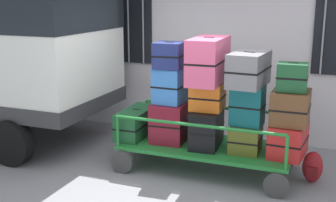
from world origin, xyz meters
TOP-DOWN VIEW (x-y plane):
  - ground_plane at (0.00, 0.00)m, footprint 40.00×40.00m
  - luggage_cart at (0.34, 0.51)m, footprint 2.50×1.19m
  - cart_railing at (0.34, 0.51)m, footprint 2.40×1.05m
  - suitcase_left_bottom at (-0.80, 0.54)m, footprint 0.39×0.91m
  - suitcase_midleft_bottom at (-0.23, 0.53)m, footprint 0.52×0.67m
  - suitcase_midleft_middle at (-0.23, 0.53)m, footprint 0.44×0.51m
  - suitcase_midleft_top at (-0.23, 0.47)m, footprint 0.43×0.45m
  - suitcase_center_bottom at (0.34, 0.49)m, footprint 0.44×0.74m
  - suitcase_center_middle at (0.34, 0.50)m, footprint 0.46×0.46m
  - suitcase_center_top at (0.34, 0.51)m, footprint 0.46×0.97m
  - suitcase_midright_bottom at (0.91, 0.48)m, footprint 0.43×0.53m
  - suitcase_midright_middle at (0.91, 0.50)m, footprint 0.45×0.38m
  - suitcase_midright_top at (0.91, 0.49)m, footprint 0.49×0.82m
  - suitcase_right_bottom at (1.48, 0.51)m, footprint 0.50×0.69m
  - suitcase_right_middle at (1.48, 0.52)m, footprint 0.49×0.58m
  - suitcase_right_top at (1.48, 0.47)m, footprint 0.41×0.35m
  - backpack at (1.81, 0.61)m, footprint 0.27×0.22m

SIDE VIEW (x-z plane):
  - ground_plane at x=0.00m, z-range 0.00..0.00m
  - backpack at x=1.81m, z-range 0.00..0.44m
  - luggage_cart at x=0.34m, z-range 0.13..0.51m
  - suitcase_midright_bottom at x=0.91m, z-range 0.38..0.75m
  - suitcase_left_bottom at x=-0.80m, z-range 0.38..0.79m
  - suitcase_right_bottom at x=1.48m, z-range 0.38..0.83m
  - suitcase_center_bottom at x=0.34m, z-range 0.38..0.91m
  - suitcase_midleft_bottom at x=-0.23m, z-range 0.38..0.96m
  - cart_railing at x=0.34m, z-range 0.53..0.99m
  - suitcase_midright_middle at x=0.91m, z-range 0.75..1.30m
  - suitcase_right_middle at x=1.48m, z-range 0.83..1.28m
  - suitcase_center_middle at x=0.34m, z-range 0.91..1.30m
  - suitcase_midleft_middle at x=-0.23m, z-range 0.96..1.47m
  - suitcase_right_top at x=1.48m, z-range 1.28..1.65m
  - suitcase_midright_top at x=0.91m, z-range 1.30..1.76m
  - suitcase_center_top at x=0.34m, z-range 1.30..1.93m
  - suitcase_midleft_top at x=-0.23m, z-range 1.47..1.85m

